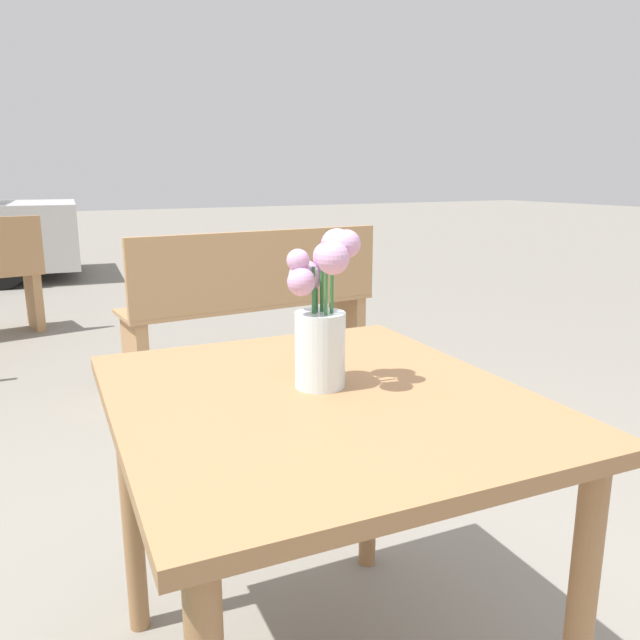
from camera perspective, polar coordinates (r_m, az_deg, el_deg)
name	(u,v)px	position (r m, az deg, el deg)	size (l,w,h in m)	color
table_front	(318,441)	(1.28, -0.14, -11.00)	(0.84, 0.95, 0.72)	#9E7047
flower_vase	(321,319)	(1.24, 0.10, 0.09)	(0.15, 0.16, 0.32)	silver
bench_near	(255,303)	(3.41, -5.98, 1.53)	(1.42, 0.43, 0.85)	tan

